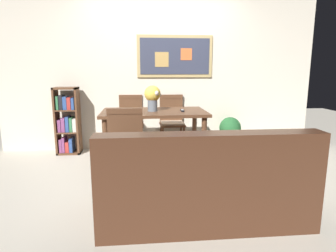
# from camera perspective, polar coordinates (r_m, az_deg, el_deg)

# --- Properties ---
(ground_plane) EXTENTS (12.00, 12.00, 0.00)m
(ground_plane) POSITION_cam_1_polar(r_m,az_deg,el_deg) (3.65, 0.02, -10.02)
(ground_plane) COLOR beige
(wall_back_with_painting) EXTENTS (5.20, 0.14, 2.60)m
(wall_back_with_painting) POSITION_cam_1_polar(r_m,az_deg,el_deg) (4.85, -1.59, 10.95)
(wall_back_with_painting) COLOR beige
(wall_back_with_painting) RESTS_ON ground_plane
(dining_table) EXTENTS (1.43, 0.84, 0.76)m
(dining_table) POSITION_cam_1_polar(r_m,az_deg,el_deg) (4.00, -2.78, 1.51)
(dining_table) COLOR brown
(dining_table) RESTS_ON ground_plane
(dining_chair_far_left) EXTENTS (0.40, 0.41, 0.91)m
(dining_chair_far_left) POSITION_cam_1_polar(r_m,az_deg,el_deg) (4.76, -7.38, 1.57)
(dining_chair_far_left) COLOR brown
(dining_chair_far_left) RESTS_ON ground_plane
(dining_chair_near_left) EXTENTS (0.40, 0.41, 0.91)m
(dining_chair_near_left) POSITION_cam_1_polar(r_m,az_deg,el_deg) (3.28, -8.35, -2.75)
(dining_chair_near_left) COLOR brown
(dining_chair_near_left) RESTS_ON ground_plane
(dining_chair_far_right) EXTENTS (0.40, 0.41, 0.91)m
(dining_chair_far_right) POSITION_cam_1_polar(r_m,az_deg,el_deg) (4.74, 0.75, 1.64)
(dining_chair_far_right) COLOR brown
(dining_chair_far_right) RESTS_ON ground_plane
(leather_couch) EXTENTS (1.80, 0.84, 0.84)m
(leather_couch) POSITION_cam_1_polar(r_m,az_deg,el_deg) (2.61, 6.80, -11.59)
(leather_couch) COLOR #472819
(leather_couch) RESTS_ON ground_plane
(bookshelf) EXTENTS (0.36, 0.28, 1.05)m
(bookshelf) POSITION_cam_1_polar(r_m,az_deg,el_deg) (4.80, -19.33, 0.79)
(bookshelf) COLOR brown
(bookshelf) RESTS_ON ground_plane
(potted_ivy) EXTENTS (0.36, 0.36, 0.57)m
(potted_ivy) POSITION_cam_1_polar(r_m,az_deg,el_deg) (4.95, 12.21, -1.06)
(potted_ivy) COLOR brown
(potted_ivy) RESTS_ON ground_plane
(flower_vase) EXTENTS (0.23, 0.22, 0.35)m
(flower_vase) POSITION_cam_1_polar(r_m,az_deg,el_deg) (3.93, -3.06, 5.98)
(flower_vase) COLOR slate
(flower_vase) RESTS_ON dining_table
(tv_remote) EXTENTS (0.05, 0.16, 0.02)m
(tv_remote) POSITION_cam_1_polar(r_m,az_deg,el_deg) (3.95, 2.86, 3.11)
(tv_remote) COLOR black
(tv_remote) RESTS_ON dining_table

